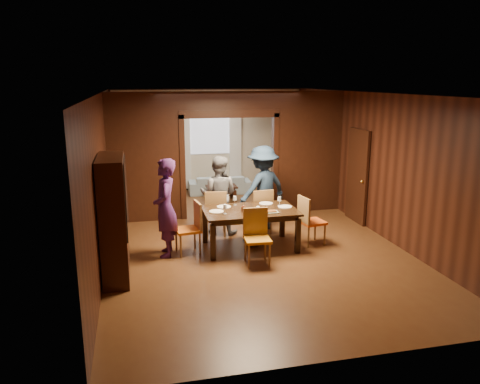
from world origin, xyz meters
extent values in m
plane|color=#552E18|center=(0.00, 0.00, 0.00)|extent=(9.00, 9.00, 0.00)
cube|color=silver|center=(0.00, 0.00, 2.90)|extent=(5.50, 9.00, 0.02)
cube|color=black|center=(0.00, 4.50, 1.45)|extent=(5.50, 0.02, 2.90)
cube|color=black|center=(-2.75, 0.00, 1.45)|extent=(0.02, 9.00, 2.90)
cube|color=black|center=(2.75, 0.00, 1.45)|extent=(0.02, 9.00, 2.90)
cube|color=black|center=(-1.93, 1.60, 1.20)|extent=(1.65, 0.15, 2.40)
cube|color=black|center=(1.93, 1.60, 1.20)|extent=(1.65, 0.15, 2.40)
cube|color=black|center=(0.00, 1.60, 2.65)|extent=(5.50, 0.15, 0.50)
cube|color=beige|center=(0.00, 4.47, 1.45)|extent=(5.40, 0.04, 2.85)
imported|color=#451D55|center=(-1.66, -0.68, 0.90)|extent=(0.49, 0.69, 1.80)
imported|color=slate|center=(-0.49, 0.35, 0.82)|extent=(0.98, 0.89, 1.65)
imported|color=#192A40|center=(0.48, 0.41, 0.91)|extent=(1.34, 1.09, 1.81)
imported|color=#9BB7CB|center=(0.17, 3.85, 0.25)|extent=(1.78, 0.77, 0.51)
imported|color=black|center=(0.01, -0.56, 0.81)|extent=(0.37, 0.37, 0.09)
cube|color=black|center=(-0.07, -0.66, 0.38)|extent=(1.76, 1.09, 0.76)
cube|color=black|center=(0.06, 3.00, 0.20)|extent=(0.80, 0.50, 0.40)
cube|color=black|center=(-2.53, -1.50, 1.00)|extent=(0.40, 1.20, 2.00)
cube|color=black|center=(2.70, 0.50, 1.05)|extent=(0.06, 0.90, 2.10)
cube|color=silver|center=(0.00, 4.44, 1.70)|extent=(1.20, 0.03, 1.30)
cube|color=white|center=(-0.75, 4.40, 1.25)|extent=(0.35, 0.06, 2.40)
cube|color=white|center=(0.75, 4.40, 1.25)|extent=(0.35, 0.06, 2.40)
cylinder|color=white|center=(-0.72, -0.66, 0.77)|extent=(0.27, 0.27, 0.01)
cylinder|color=white|center=(-0.52, -0.36, 0.77)|extent=(0.27, 0.27, 0.01)
cylinder|color=silver|center=(0.34, -0.31, 0.77)|extent=(0.27, 0.27, 0.01)
cylinder|color=white|center=(0.63, -0.62, 0.77)|extent=(0.27, 0.27, 0.01)
cylinder|color=silver|center=(-0.03, -1.01, 0.77)|extent=(0.27, 0.27, 0.01)
cube|color=gray|center=(-0.10, -0.79, 0.78)|extent=(0.30, 0.20, 0.04)
cube|color=gray|center=(0.24, -0.93, 0.78)|extent=(0.30, 0.20, 0.04)
cylinder|color=white|center=(0.00, -0.96, 0.83)|extent=(0.07, 0.07, 0.14)
camera|label=1|loc=(-2.16, -8.92, 3.17)|focal=35.00mm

